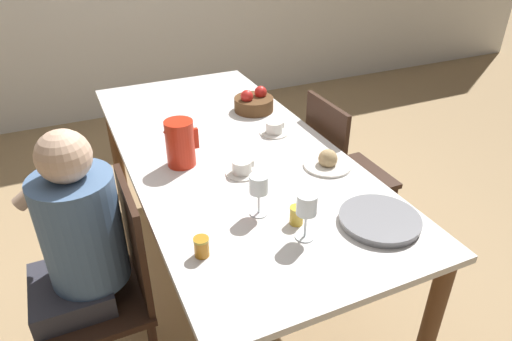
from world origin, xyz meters
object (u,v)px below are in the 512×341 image
fruit_bowl (254,103)px  wine_glass_water (306,207)px  chair_person_side (111,286)px  jam_jar_amber (202,246)px  red_pitcher (180,143)px  wine_glass_juice (259,187)px  teacup_across (274,129)px  chair_opposite (340,171)px  person_seated (76,246)px  teacup_near_person (242,168)px  jam_jar_red (297,215)px  bread_plate (328,162)px  serving_tray (380,220)px

fruit_bowl → wine_glass_water: bearing=-105.3°
chair_person_side → jam_jar_amber: 0.54m
jam_jar_amber → red_pitcher: bearing=79.7°
red_pitcher → wine_glass_juice: bearing=-72.0°
teacup_across → chair_opposite: bearing=-9.5°
person_seated → teacup_near_person: person_seated is taller
chair_person_side → jam_jar_red: bearing=-111.5°
fruit_bowl → chair_opposite: bearing=-46.3°
bread_plate → jam_jar_red: size_ratio=3.03×
fruit_bowl → person_seated: bearing=-145.6°
chair_person_side → chair_opposite: size_ratio=1.00×
chair_opposite → wine_glass_water: bearing=-42.4°
wine_glass_juice → jam_jar_amber: 0.32m
jam_jar_amber → chair_person_side: bearing=136.1°
chair_person_side → teacup_near_person: size_ratio=6.25×
teacup_across → teacup_near_person: bearing=-135.5°
chair_opposite → teacup_near_person: chair_opposite is taller
teacup_near_person → serving_tray: (0.33, -0.55, -0.01)m
chair_opposite → fruit_bowl: 0.63m
person_seated → teacup_across: bearing=-68.4°
wine_glass_juice → jam_jar_red: 0.18m
chair_opposite → teacup_across: (-0.40, 0.07, 0.32)m
wine_glass_juice → jam_jar_red: bearing=-47.7°
chair_person_side → jam_jar_amber: (0.31, -0.30, 0.33)m
serving_tray → fruit_bowl: size_ratio=1.36×
serving_tray → fruit_bowl: (0.01, 1.17, 0.03)m
chair_opposite → jam_jar_red: size_ratio=12.79×
person_seated → serving_tray: (1.06, -0.44, 0.10)m
chair_opposite → teacup_across: bearing=-99.5°
person_seated → red_pitcher: person_seated is taller
jam_jar_red → chair_opposite: bearing=44.8°
chair_opposite → serving_tray: 0.92m
chair_opposite → bread_plate: size_ratio=4.22×
chair_person_side → person_seated: size_ratio=0.79×
wine_glass_juice → teacup_near_person: size_ratio=1.16×
teacup_across → serving_tray: size_ratio=0.48×
person_seated → bread_plate: bearing=-89.7°
jam_jar_amber → serving_tray: bearing=-8.9°
wine_glass_water → teacup_across: (0.28, 0.81, -0.11)m
teacup_across → fruit_bowl: 0.32m
serving_tray → bread_plate: size_ratio=1.40×
wine_glass_water → jam_jar_amber: size_ratio=2.54×
red_pitcher → serving_tray: (0.55, -0.74, -0.09)m
wine_glass_juice → fruit_bowl: size_ratio=0.76×
chair_person_side → chair_opposite: (1.35, 0.39, 0.00)m
person_seated → teacup_across: person_seated is taller
chair_opposite → person_seated: size_ratio=0.79×
chair_opposite → teacup_across: size_ratio=6.25×
serving_tray → wine_glass_water: bearing=171.8°
bread_plate → jam_jar_red: 0.46m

